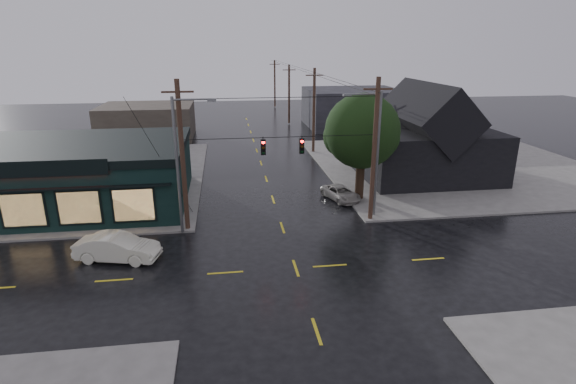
{
  "coord_description": "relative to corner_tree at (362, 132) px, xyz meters",
  "views": [
    {
      "loc": [
        -3.66,
        -22.72,
        12.22
      ],
      "look_at": [
        0.21,
        4.66,
        3.05
      ],
      "focal_mm": 28.0,
      "sensor_mm": 36.0,
      "label": 1
    }
  ],
  "objects": [
    {
      "name": "utility_pole_ne",
      "position": [
        -0.5,
        -4.52,
        -5.65
      ],
      "size": [
        2.0,
        0.32,
        10.15
      ],
      "primitive_type": null,
      "color": "#311C15",
      "rests_on": "ground"
    },
    {
      "name": "pizza_shop",
      "position": [
        -22.0,
        1.92,
        -3.1
      ],
      "size": [
        16.3,
        12.34,
        4.9
      ],
      "color": "black",
      "rests_on": "ground"
    },
    {
      "name": "ground_plane",
      "position": [
        -7.0,
        -11.02,
        -5.65
      ],
      "size": [
        160.0,
        160.0,
        0.0
      ],
      "primitive_type": "plane",
      "color": "black"
    },
    {
      "name": "streetlight_nw",
      "position": [
        -13.8,
        -5.22,
        -5.65
      ],
      "size": [
        5.4,
        0.3,
        9.15
      ],
      "primitive_type": null,
      "color": "slate",
      "rests_on": "ground"
    },
    {
      "name": "corner_tree",
      "position": [
        0.0,
        0.0,
        0.0
      ],
      "size": [
        5.92,
        5.92,
        8.5
      ],
      "color": "black",
      "rests_on": "ground"
    },
    {
      "name": "bg_building_west",
      "position": [
        -21.0,
        28.98,
        -3.45
      ],
      "size": [
        12.0,
        10.0,
        4.4
      ],
      "primitive_type": "cube",
      "color": "#383029",
      "rests_on": "ground"
    },
    {
      "name": "utility_pole_nw",
      "position": [
        -13.5,
        -4.52,
        -5.65
      ],
      "size": [
        2.0,
        0.32,
        10.15
      ],
      "primitive_type": null,
      "color": "#311C15",
      "rests_on": "ground"
    },
    {
      "name": "utility_pole_far_c",
      "position": [
        -0.5,
        56.98,
        -5.65
      ],
      "size": [
        2.0,
        0.32,
        9.15
      ],
      "primitive_type": null,
      "color": "#311C15",
      "rests_on": "ground"
    },
    {
      "name": "span_signal_assembly",
      "position": [
        -6.9,
        -4.52,
        0.04
      ],
      "size": [
        13.0,
        0.48,
        1.23
      ],
      "color": "black",
      "rests_on": "ground"
    },
    {
      "name": "bg_building_east",
      "position": [
        9.0,
        33.98,
        -2.85
      ],
      "size": [
        14.0,
        12.0,
        5.6
      ],
      "primitive_type": "cube",
      "color": "#232327",
      "rests_on": "ground"
    },
    {
      "name": "ne_building",
      "position": [
        8.0,
        5.98,
        -1.18
      ],
      "size": [
        12.6,
        11.6,
        8.75
      ],
      "color": "black",
      "rests_on": "ground"
    },
    {
      "name": "sedan_cream",
      "position": [
        -17.26,
        -8.54,
        -4.85
      ],
      "size": [
        5.13,
        2.8,
        1.6
      ],
      "primitive_type": "imported",
      "rotation": [
        0.0,
        0.0,
        1.33
      ],
      "color": "silver",
      "rests_on": "ground"
    },
    {
      "name": "utility_pole_far_b",
      "position": [
        -0.5,
        36.98,
        -5.65
      ],
      "size": [
        2.0,
        0.32,
        9.15
      ],
      "primitive_type": null,
      "color": "#311C15",
      "rests_on": "ground"
    },
    {
      "name": "streetlight_ne",
      "position": [
        0.0,
        -3.82,
        -5.65
      ],
      "size": [
        5.4,
        0.3,
        9.15
      ],
      "primitive_type": null,
      "color": "slate",
      "rests_on": "ground"
    },
    {
      "name": "sidewalk_ne",
      "position": [
        13.0,
        8.98,
        -5.58
      ],
      "size": [
        28.0,
        28.0,
        0.15
      ],
      "primitive_type": "cube",
      "color": "#65635E",
      "rests_on": "ground"
    },
    {
      "name": "sidewalk_nw",
      "position": [
        -27.0,
        8.98,
        -5.58
      ],
      "size": [
        28.0,
        28.0,
        0.15
      ],
      "primitive_type": "cube",
      "color": "#65635E",
      "rests_on": "ground"
    },
    {
      "name": "suv_silver",
      "position": [
        -1.49,
        0.16,
        -5.09
      ],
      "size": [
        3.03,
        4.41,
        1.12
      ],
      "primitive_type": "imported",
      "rotation": [
        0.0,
        0.0,
        0.32
      ],
      "color": "#9B978F",
      "rests_on": "ground"
    },
    {
      "name": "utility_pole_far_a",
      "position": [
        -0.5,
        16.98,
        -5.65
      ],
      "size": [
        2.0,
        0.32,
        9.65
      ],
      "primitive_type": null,
      "color": "#311C15",
      "rests_on": "ground"
    }
  ]
}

